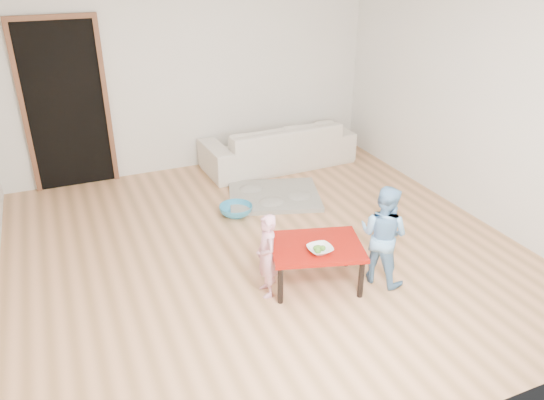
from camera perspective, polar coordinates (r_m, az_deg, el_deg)
floor at (r=5.47m, az=-0.83°, el=-5.28°), size 5.00×5.00×0.01m
back_wall at (r=7.22m, az=-8.70°, el=13.36°), size 5.00×0.02×2.60m
right_wall at (r=6.28m, az=21.05°, el=10.05°), size 0.02×5.00×2.60m
doorway at (r=7.05m, az=-21.29°, el=9.29°), size 1.02×0.08×2.11m
sofa at (r=7.43m, az=0.65°, el=6.00°), size 2.12×0.91×0.61m
cushion at (r=7.14m, az=-0.87°, el=6.44°), size 0.46×0.42×0.11m
red_table at (r=4.87m, az=4.69°, el=-6.89°), size 0.95×0.81×0.41m
bowl at (r=4.65m, az=5.18°, el=-5.32°), size 0.22×0.22×0.05m
broccoli at (r=4.65m, az=5.18°, el=-5.30°), size 0.12×0.12×0.06m
child_pink at (r=4.62m, az=-0.58°, el=-6.02°), size 0.21×0.30×0.78m
child_blue at (r=4.87m, az=11.89°, el=-3.69°), size 0.54×0.58×0.95m
basin at (r=6.12m, az=-3.90°, el=-1.12°), size 0.38×0.38×0.12m
blanket at (r=6.53m, az=0.23°, el=0.45°), size 1.31×1.19×0.05m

